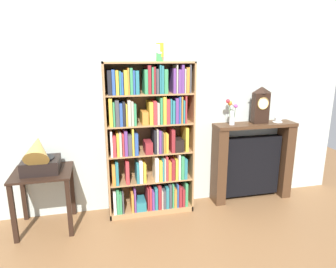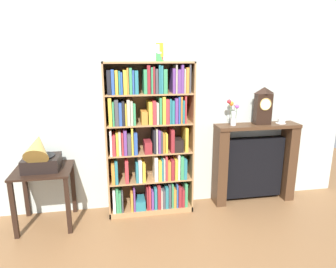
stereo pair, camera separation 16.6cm
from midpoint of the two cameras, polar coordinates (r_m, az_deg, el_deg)
name	(u,v)px [view 1 (the left image)]	position (r m, az deg, el deg)	size (l,w,h in m)	color
ground_plane	(153,216)	(3.61, -4.21, -15.23)	(7.83, 6.40, 0.02)	brown
wall_back	(153,99)	(3.50, -4.14, 6.60)	(4.83, 0.08, 2.60)	beige
bookshelf	(150,142)	(3.40, -4.78, -1.49)	(0.97, 0.30, 1.72)	#A87A4C
cup_stack	(160,52)	(3.25, -3.05, 15.14)	(0.08, 0.08, 0.19)	green
side_table_left	(43,184)	(3.45, -23.72, -8.72)	(0.58, 0.51, 0.64)	black
gramophone	(39,157)	(3.30, -24.42, -4.02)	(0.36, 0.44, 0.45)	black
fireplace_mantel	(252,162)	(3.95, 14.33, -5.08)	(1.02, 0.26, 0.99)	#472D1C
mantel_clock	(261,105)	(3.78, 15.88, 5.27)	(0.19, 0.11, 0.44)	black
flower_vase	(232,111)	(3.62, 10.60, 4.20)	(0.14, 0.16, 0.31)	silver
teacup_with_saucer	(278,120)	(3.94, 18.83, 2.48)	(0.12, 0.12, 0.06)	white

